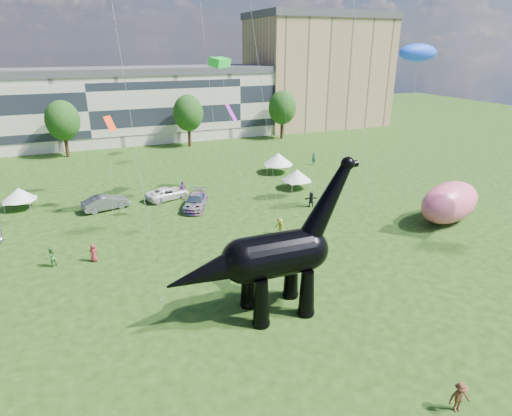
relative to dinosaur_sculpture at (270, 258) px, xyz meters
name	(u,v)px	position (x,y,z in m)	size (l,w,h in m)	color
ground	(272,327)	(-0.56, -1.68, -4.00)	(220.00, 220.00, 0.00)	#16330C
terrace_row	(87,110)	(-8.56, 60.32, 2.00)	(78.00, 11.00, 12.00)	beige
apartment_block	(317,73)	(39.44, 63.32, 7.00)	(28.00, 18.00, 22.00)	tan
tree_mid_left	(62,117)	(-12.56, 51.32, 2.29)	(5.20, 5.20, 9.44)	#382314
tree_mid_right	(188,110)	(7.44, 51.32, 2.29)	(5.20, 5.20, 9.44)	#382314
tree_far_right	(282,105)	(25.44, 51.32, 2.29)	(5.20, 5.20, 9.44)	#382314
dinosaur_sculpture	(270,258)	(0.00, 0.00, 0.00)	(12.92, 3.59, 10.61)	black
car_grey	(106,203)	(-8.68, 24.20, -3.19)	(1.72, 4.93, 1.62)	slate
car_white	(168,193)	(-1.78, 25.04, -3.30)	(2.34, 5.08, 1.41)	white
car_dark	(196,201)	(0.48, 20.93, -3.23)	(2.18, 5.37, 1.56)	#595960
gazebo_near	(297,175)	(13.91, 22.86, -2.28)	(3.56, 3.56, 2.46)	white
gazebo_far	(278,159)	(14.74, 30.13, -2.00)	(5.41, 5.41, 2.85)	white
gazebo_left	(19,194)	(-17.27, 27.98, -2.32)	(4.01, 4.01, 2.40)	white
inflatable_pink	(450,202)	(23.20, 7.56, -1.96)	(8.17, 4.09, 4.09)	#F35E84
visitors	(198,233)	(-1.55, 12.51, -3.14)	(53.42, 44.22, 1.89)	maroon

